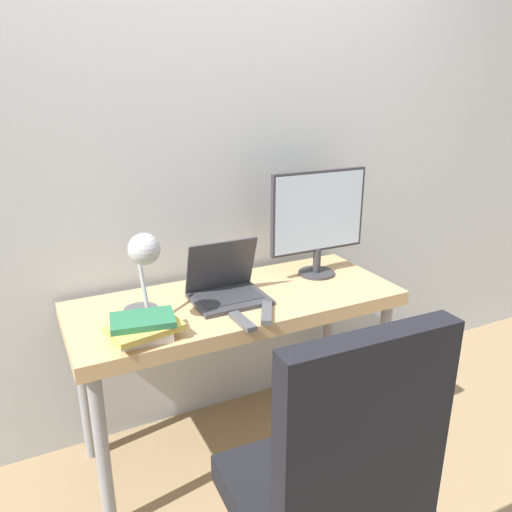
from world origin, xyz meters
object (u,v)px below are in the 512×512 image
(monitor, at_px, (318,217))
(game_controller, at_px, (152,329))
(desk_lamp, at_px, (144,261))
(book_stack, at_px, (143,328))
(office_chair, at_px, (335,480))
(laptop, at_px, (227,287))

(monitor, relative_size, game_controller, 3.63)
(monitor, height_order, desk_lamp, monitor)
(monitor, distance_m, book_stack, 0.95)
(monitor, bearing_deg, office_chair, -120.06)
(office_chair, distance_m, game_controller, 0.81)
(laptop, distance_m, book_stack, 0.44)
(office_chair, bearing_deg, book_stack, 114.28)
(desk_lamp, xyz_separation_m, game_controller, (-0.01, -0.08, -0.23))
(monitor, height_order, office_chair, monitor)
(laptop, relative_size, monitor, 0.62)
(office_chair, bearing_deg, laptop, 85.34)
(book_stack, xyz_separation_m, game_controller, (0.03, 0.02, -0.02))
(desk_lamp, height_order, office_chair, desk_lamp)
(office_chair, bearing_deg, monitor, 59.94)
(monitor, xyz_separation_m, desk_lamp, (-0.84, -0.15, -0.03))
(laptop, height_order, game_controller, laptop)
(game_controller, bearing_deg, book_stack, -153.47)
(desk_lamp, distance_m, game_controller, 0.24)
(laptop, xyz_separation_m, game_controller, (-0.36, -0.16, -0.03))
(desk_lamp, xyz_separation_m, office_chair, (0.28, -0.82, -0.41))
(desk_lamp, relative_size, book_stack, 1.33)
(monitor, relative_size, office_chair, 0.46)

